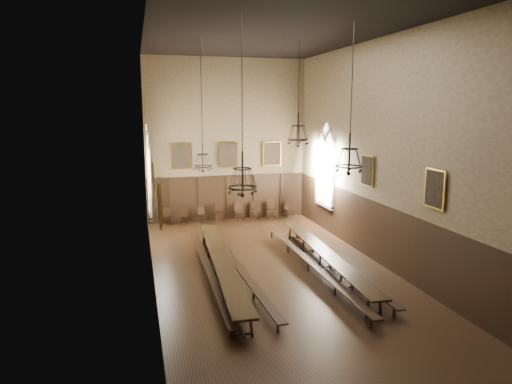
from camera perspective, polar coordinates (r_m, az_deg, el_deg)
name	(u,v)px	position (r m, az deg, el deg)	size (l,w,h in m)	color
floor	(273,273)	(17.95, 2.17, -10.05)	(9.00, 18.00, 0.02)	black
ceiling	(275,29)	(17.03, 2.39, 19.68)	(9.00, 18.00, 0.02)	black
wall_back	(227,140)	(25.63, -3.66, 6.46)	(9.00, 0.02, 9.00)	#7F6A4E
wall_front	(419,207)	(8.79, 19.71, -1.81)	(9.00, 0.02, 9.00)	#7F6A4E
wall_left	(149,160)	(16.18, -13.22, 3.88)	(0.02, 18.00, 9.00)	#7F6A4E
wall_right	(383,154)	(18.72, 15.64, 4.63)	(0.02, 18.00, 9.00)	#7F6A4E
wainscot_panelling	(273,241)	(17.55, 2.20, -6.20)	(9.00, 18.00, 2.50)	black
table_left	(222,268)	(17.25, -4.33, -9.51)	(1.28, 10.20, 0.79)	black
table_right	(325,261)	(18.32, 8.60, -8.48)	(1.14, 9.45, 0.74)	black
bench_left_outer	(208,270)	(17.40, -6.03, -9.71)	(0.49, 10.29, 0.46)	black
bench_left_inner	(236,266)	(17.70, -2.54, -9.28)	(0.67, 10.59, 0.48)	black
bench_right_inner	(308,264)	(18.07, 6.56, -8.92)	(0.39, 10.59, 0.48)	black
bench_right_outer	(334,260)	(18.64, 9.69, -8.44)	(0.51, 10.02, 0.45)	black
chair_0	(167,220)	(25.35, -11.03, -3.43)	(0.47, 0.47, 0.92)	black
chair_1	(184,219)	(25.37, -9.00, -3.34)	(0.52, 0.52, 0.93)	black
chair_2	(202,218)	(25.51, -6.79, -3.26)	(0.47, 0.47, 0.86)	black
chair_3	(219,216)	(25.70, -4.61, -3.00)	(0.50, 0.50, 1.03)	black
chair_4	(239,215)	(25.88, -2.10, -2.89)	(0.50, 0.50, 1.02)	black
chair_5	(254,214)	(26.15, -0.26, -2.75)	(0.53, 0.53, 1.01)	black
chair_6	(271,213)	(26.32, 1.91, -2.65)	(0.52, 0.52, 1.04)	black
chair_7	(289,213)	(26.65, 4.10, -2.57)	(0.47, 0.47, 0.93)	black
chandelier_back_left	(203,157)	(19.00, -6.68, 4.41)	(0.77, 0.77, 5.24)	black
chandelier_back_right	(298,134)	(19.97, 5.29, 7.26)	(0.95, 0.95, 4.25)	black
chandelier_front_left	(243,177)	(13.89, -1.70, 1.91)	(0.90, 0.90, 5.28)	black
chandelier_front_right	(349,158)	(15.62, 11.58, 4.24)	(0.91, 0.91, 4.82)	black
portrait_back_0	(181,156)	(25.20, -9.41, 4.45)	(1.10, 0.12, 1.40)	#A88528
portrait_back_1	(228,155)	(25.57, -3.58, 4.65)	(1.10, 0.12, 1.40)	#A88528
portrait_back_2	(272,154)	(26.19, 2.03, 4.80)	(1.10, 0.12, 1.40)	#A88528
portrait_left_0	(153,179)	(17.28, -12.78, 1.62)	(0.12, 1.00, 1.30)	#A88528
portrait_left_1	(159,203)	(12.85, -12.02, -1.34)	(0.12, 1.00, 1.30)	#A88528
portrait_right_0	(367,171)	(19.62, 13.73, 2.61)	(0.12, 1.00, 1.30)	#A88528
portrait_right_1	(435,189)	(15.85, 21.44, 0.38)	(0.12, 1.00, 1.30)	#A88528
window_right	(325,165)	(23.69, 8.64, 3.36)	(0.20, 2.20, 4.60)	white
window_left	(148,171)	(21.77, -13.33, 2.58)	(0.20, 2.20, 4.60)	white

